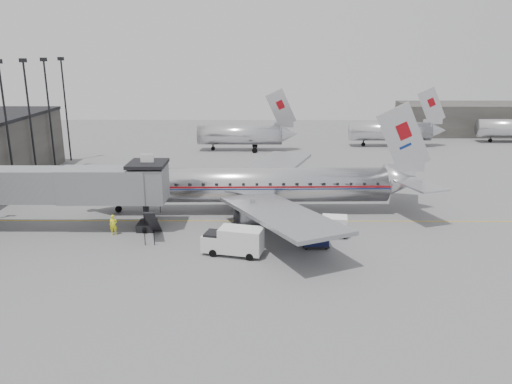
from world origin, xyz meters
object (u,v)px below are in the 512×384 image
service_van (233,240)px  baggage_cart_navy (315,236)px  ramp_worker (113,225)px  airliner (254,185)px  baggage_cart_white (334,226)px

service_van → baggage_cart_navy: bearing=27.9°
service_van → ramp_worker: service_van is taller
airliner → ramp_worker: 14.58m
service_van → ramp_worker: size_ratio=2.77×
baggage_cart_navy → ramp_worker: ramp_worker is taller
service_van → baggage_cart_white: 9.90m
airliner → baggage_cart_navy: size_ratio=15.84×
airliner → service_van: 11.59m
service_van → baggage_cart_navy: size_ratio=2.31×
baggage_cart_navy → baggage_cart_white: size_ratio=0.90×
baggage_cart_white → airliner: bearing=143.9°
ramp_worker → service_van: bearing=-33.3°
baggage_cart_white → service_van: bearing=-146.2°
airliner → service_van: (-1.61, -11.36, -1.64)m
service_van → baggage_cart_white: (8.89, 4.34, -0.25)m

